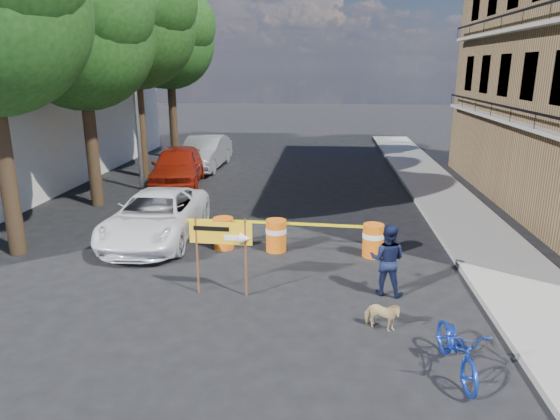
% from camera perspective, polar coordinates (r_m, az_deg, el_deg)
% --- Properties ---
extents(ground, '(120.00, 120.00, 0.00)m').
position_cam_1_polar(ground, '(11.45, -3.14, -9.58)').
color(ground, black).
rests_on(ground, ground).
extents(sidewalk_east, '(2.40, 40.00, 0.15)m').
position_cam_1_polar(sidewalk_east, '(17.57, 20.26, -1.07)').
color(sidewalk_east, gray).
rests_on(sidewalk_east, ground).
extents(tree_mid_a, '(5.25, 5.00, 8.68)m').
position_cam_1_polar(tree_mid_a, '(19.12, -21.69, 18.16)').
color(tree_mid_a, '#332316').
rests_on(tree_mid_a, ground).
extents(tree_mid_b, '(5.67, 5.40, 9.62)m').
position_cam_1_polar(tree_mid_b, '(23.77, -16.28, 19.72)').
color(tree_mid_b, '#332316').
rests_on(tree_mid_b, ground).
extents(tree_far, '(5.04, 4.80, 8.84)m').
position_cam_1_polar(tree_far, '(28.47, -12.48, 18.26)').
color(tree_far, '#332316').
rests_on(tree_far, ground).
extents(streetlamp, '(1.25, 0.18, 8.00)m').
position_cam_1_polar(streetlamp, '(21.09, -16.16, 13.89)').
color(streetlamp, gray).
rests_on(streetlamp, ground).
extents(barrel_far_left, '(0.58, 0.58, 0.90)m').
position_cam_1_polar(barrel_far_left, '(14.47, -13.08, -2.40)').
color(barrel_far_left, '#CF4B0C').
rests_on(barrel_far_left, ground).
extents(barrel_mid_left, '(0.58, 0.58, 0.90)m').
position_cam_1_polar(barrel_mid_left, '(14.10, -6.47, -2.57)').
color(barrel_mid_left, '#CF4B0C').
rests_on(barrel_mid_left, ground).
extents(barrel_mid_right, '(0.58, 0.58, 0.90)m').
position_cam_1_polar(barrel_mid_right, '(13.82, -0.45, -2.85)').
color(barrel_mid_right, '#CF4B0C').
rests_on(barrel_mid_right, ground).
extents(barrel_far_right, '(0.58, 0.58, 0.90)m').
position_cam_1_polar(barrel_far_right, '(13.67, 10.59, -3.35)').
color(barrel_far_right, '#CF4B0C').
rests_on(barrel_far_right, ground).
extents(detour_sign, '(1.41, 0.27, 1.81)m').
position_cam_1_polar(detour_sign, '(10.96, -5.90, -3.37)').
color(detour_sign, '#592D19').
rests_on(detour_sign, ground).
extents(pedestrian, '(0.94, 0.82, 1.64)m').
position_cam_1_polar(pedestrian, '(11.39, 12.16, -5.58)').
color(pedestrian, '#111733').
rests_on(pedestrian, ground).
extents(bicycle, '(0.74, 1.02, 1.83)m').
position_cam_1_polar(bicycle, '(8.85, 19.88, -12.11)').
color(bicycle, '#1636B3').
rests_on(bicycle, ground).
extents(dog, '(0.80, 0.58, 0.61)m').
position_cam_1_polar(dog, '(10.09, 11.56, -11.71)').
color(dog, '#D4B879').
rests_on(dog, ground).
extents(suv_white, '(2.41, 5.08, 1.40)m').
position_cam_1_polar(suv_white, '(15.17, -14.00, -0.70)').
color(suv_white, white).
rests_on(suv_white, ground).
extents(sedan_red, '(2.65, 5.18, 1.69)m').
position_cam_1_polar(sedan_red, '(21.93, -11.58, 4.95)').
color(sedan_red, '#9E1E0D').
rests_on(sedan_red, ground).
extents(sedan_silver, '(1.93, 5.03, 1.63)m').
position_cam_1_polar(sedan_silver, '(25.38, -8.58, 6.52)').
color(sedan_silver, '#A9AAB0').
rests_on(sedan_silver, ground).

